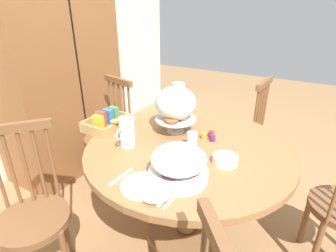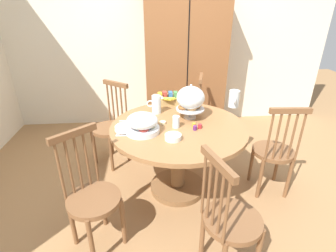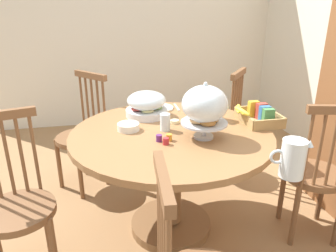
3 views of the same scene
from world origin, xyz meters
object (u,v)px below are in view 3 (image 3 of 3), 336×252
cereal_basket (258,116)px  cereal_bowl (128,127)px  orange_juice_pitcher (211,107)px  china_plate_large (159,108)px  windsor_chair_far_side (83,137)px  drinking_glass (165,122)px  pastry_stand_with_dome (205,107)px  milk_pitcher (293,160)px  windsor_chair_by_cabinet (316,176)px  windsor_chair_facing_door (220,127)px  china_plate_small (147,106)px  windsor_chair_host_seat (17,209)px  dining_table (171,159)px  butter_dish (175,122)px  fruit_platter_covered (147,104)px

cereal_basket → cereal_bowl: size_ratio=2.26×
orange_juice_pitcher → china_plate_large: 0.44m
windsor_chair_far_side → drinking_glass: size_ratio=8.86×
pastry_stand_with_dome → milk_pitcher: size_ratio=1.76×
milk_pitcher → cereal_bowl: bearing=-137.0°
windsor_chair_by_cabinet → windsor_chair_facing_door: same height
windsor_chair_far_side → china_plate_small: bearing=67.0°
orange_juice_pitcher → cereal_basket: 0.32m
windsor_chair_by_cabinet → windsor_chair_facing_door: bearing=-162.9°
windsor_chair_host_seat → dining_table: bearing=104.2°
butter_dish → windsor_chair_by_cabinet: bearing=65.0°
windsor_chair_by_cabinet → drinking_glass: (-0.28, -0.94, 0.34)m
windsor_chair_facing_door → fruit_platter_covered: size_ratio=3.25×
windsor_chair_host_seat → fruit_platter_covered: 1.05m
pastry_stand_with_dome → drinking_glass: (-0.17, -0.20, -0.14)m
cereal_bowl → china_plate_small: bearing=156.4°
windsor_chair_host_seat → pastry_stand_with_dome: bearing=95.0°
orange_juice_pitcher → milk_pitcher: (0.85, 0.10, -0.00)m
fruit_platter_covered → cereal_bowl: fruit_platter_covered is taller
cereal_bowl → butter_dish: (-0.06, 0.32, -0.01)m
orange_juice_pitcher → china_plate_large: size_ratio=0.85×
orange_juice_pitcher → china_plate_large: (-0.29, -0.32, -0.08)m
butter_dish → windsor_chair_facing_door: bearing=136.0°
dining_table → milk_pitcher: milk_pitcher is taller
dining_table → orange_juice_pitcher: size_ratio=6.85×
dining_table → pastry_stand_with_dome: (0.14, 0.17, 0.39)m
cereal_bowl → cereal_basket: bearing=87.8°
dining_table → cereal_bowl: (-0.08, -0.26, 0.22)m
windsor_chair_facing_door → china_plate_large: (0.24, -0.60, 0.29)m
orange_juice_pitcher → fruit_platter_covered: bearing=-108.4°
windsor_chair_by_cabinet → fruit_platter_covered: 1.23m
cereal_basket → windsor_chair_by_cabinet: bearing=44.4°
windsor_chair_far_side → china_plate_large: windsor_chair_far_side is taller
orange_juice_pitcher → china_plate_small: bearing=-127.8°
fruit_platter_covered → butter_dish: fruit_platter_covered is taller
windsor_chair_far_side → china_plate_large: bearing=67.9°
butter_dish → orange_juice_pitcher: bearing=99.4°
windsor_chair_by_cabinet → cereal_basket: bearing=-135.6°
fruit_platter_covered → cereal_basket: bearing=68.3°
windsor_chair_by_cabinet → orange_juice_pitcher: (-0.44, -0.58, 0.37)m
windsor_chair_facing_door → orange_juice_pitcher: windsor_chair_facing_door is taller
windsor_chair_far_side → cereal_basket: bearing=60.7°
windsor_chair_by_cabinet → milk_pitcher: size_ratio=4.99×
cereal_bowl → butter_dish: 0.32m
windsor_chair_far_side → pastry_stand_with_dome: bearing=41.6°
dining_table → china_plate_small: size_ratio=8.53×
dining_table → china_plate_small: 0.55m
butter_dish → drinking_glass: bearing=-37.3°
orange_juice_pitcher → butter_dish: (0.05, -0.27, -0.07)m
windsor_chair_by_cabinet → china_plate_small: (-0.76, -0.98, 0.30)m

